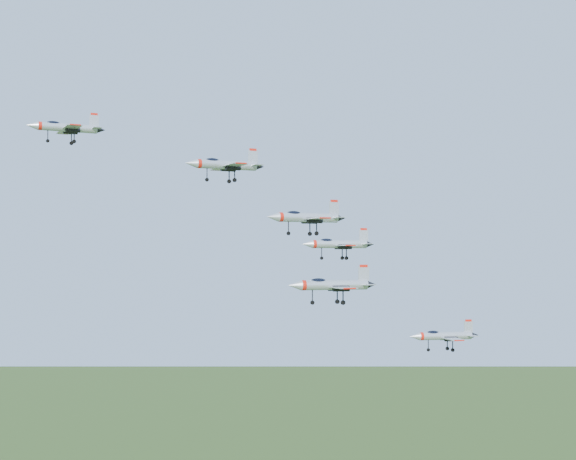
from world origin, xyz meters
name	(u,v)px	position (x,y,z in m)	size (l,w,h in m)	color
jet_lead	(65,127)	(-29.14, 10.17, 160.51)	(13.09, 10.92, 3.50)	#B6BCC4
jet_left_high	(224,165)	(-4.73, -1.45, 153.87)	(13.75, 11.45, 3.67)	#B6BCC4
jet_right_high	(306,217)	(3.11, -18.97, 144.66)	(12.56, 10.43, 3.36)	#B6BCC4
jet_left_low	(337,244)	(16.63, 3.02, 141.18)	(13.30, 11.01, 3.56)	#B6BCC4
jet_right_low	(332,285)	(8.17, -16.17, 134.83)	(13.99, 11.51, 3.75)	#B6BCC4
jet_trail	(443,336)	(35.32, -0.59, 124.96)	(13.15, 10.93, 3.51)	#B6BCC4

